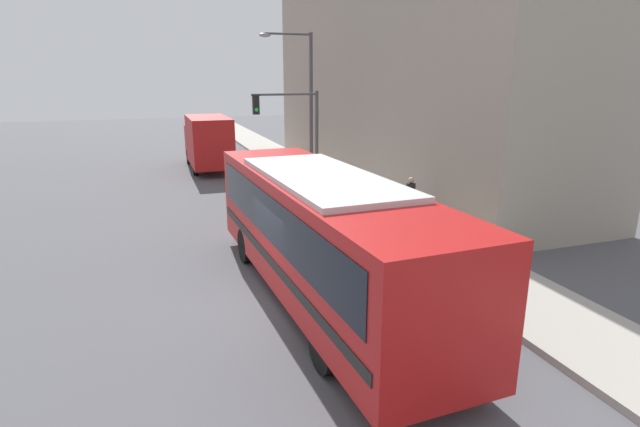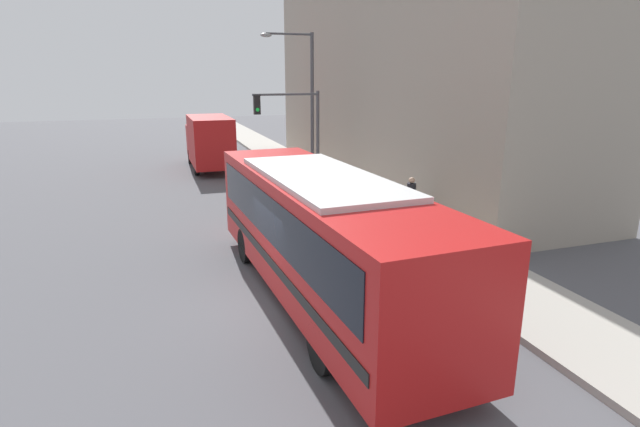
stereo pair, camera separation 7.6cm
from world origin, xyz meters
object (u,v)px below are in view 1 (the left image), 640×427
delivery_truck (207,141)px  city_bus (321,229)px  pedestrian_near_corner (410,199)px  street_lamp (305,95)px  traffic_light_pole (293,121)px  fire_hydrant (416,238)px

delivery_truck → city_bus: bearing=-88.7°
pedestrian_near_corner → street_lamp: bearing=99.3°
city_bus → pedestrian_near_corner: city_bus is taller
traffic_light_pole → street_lamp: bearing=51.3°
city_bus → street_lamp: size_ratio=1.48×
city_bus → street_lamp: 14.34m
delivery_truck → street_lamp: street_lamp is taller
city_bus → pedestrian_near_corner: size_ratio=6.30×
pedestrian_near_corner → city_bus: bearing=-136.7°
delivery_truck → pedestrian_near_corner: bearing=-68.8°
fire_hydrant → pedestrian_near_corner: size_ratio=0.45×
delivery_truck → fire_hydrant: delivery_truck is taller
fire_hydrant → traffic_light_pole: traffic_light_pole is taller
traffic_light_pole → fire_hydrant: bearing=-84.1°
delivery_truck → street_lamp: size_ratio=0.95×
fire_hydrant → city_bus: bearing=-151.1°
delivery_truck → traffic_light_pole: 8.13m
fire_hydrant → pedestrian_near_corner: (1.32, 2.78, 0.50)m
delivery_truck → pedestrian_near_corner: size_ratio=4.05×
city_bus → traffic_light_pole: 12.79m
traffic_light_pole → street_lamp: 1.92m
city_bus → fire_hydrant: bearing=26.3°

